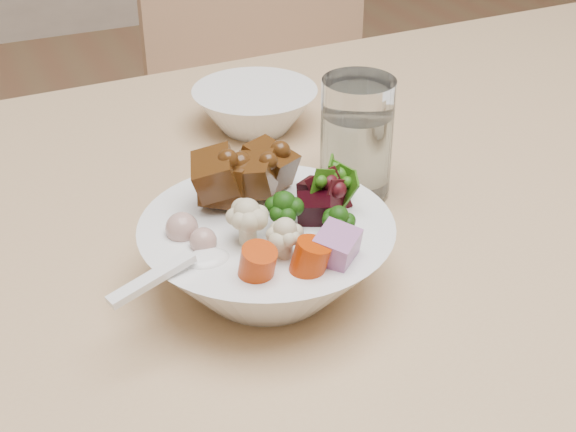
{
  "coord_description": "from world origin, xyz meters",
  "views": [
    {
      "loc": [
        -0.46,
        -0.39,
        1.12
      ],
      "look_at": [
        -0.25,
        0.09,
        0.8
      ],
      "focal_mm": 50.0,
      "sensor_mm": 36.0,
      "label": 1
    }
  ],
  "objects_px": {
    "dining_table": "(461,258)",
    "side_bowl": "(255,109)",
    "chair_far": "(280,107)",
    "food_bowl": "(268,249)",
    "water_glass": "(356,143)"
  },
  "relations": [
    {
      "from": "food_bowl",
      "to": "chair_far",
      "type": "bearing_deg",
      "value": 65.69
    },
    {
      "from": "chair_far",
      "to": "water_glass",
      "type": "xyz_separation_m",
      "value": [
        -0.2,
        -0.64,
        0.26
      ]
    },
    {
      "from": "water_glass",
      "to": "food_bowl",
      "type": "bearing_deg",
      "value": -142.22
    },
    {
      "from": "dining_table",
      "to": "chair_far",
      "type": "bearing_deg",
      "value": 79.77
    },
    {
      "from": "food_bowl",
      "to": "side_bowl",
      "type": "xyz_separation_m",
      "value": [
        0.1,
        0.28,
        -0.01
      ]
    },
    {
      "from": "food_bowl",
      "to": "water_glass",
      "type": "bearing_deg",
      "value": 37.78
    },
    {
      "from": "dining_table",
      "to": "chair_far",
      "type": "xyz_separation_m",
      "value": [
        0.1,
        0.7,
        -0.13
      ]
    },
    {
      "from": "chair_far",
      "to": "food_bowl",
      "type": "relative_size",
      "value": 4.67
    },
    {
      "from": "dining_table",
      "to": "food_bowl",
      "type": "distance_m",
      "value": 0.26
    },
    {
      "from": "dining_table",
      "to": "chair_far",
      "type": "height_order",
      "value": "chair_far"
    },
    {
      "from": "dining_table",
      "to": "side_bowl",
      "type": "distance_m",
      "value": 0.28
    },
    {
      "from": "chair_far",
      "to": "side_bowl",
      "type": "xyz_separation_m",
      "value": [
        -0.24,
        -0.47,
        0.23
      ]
    },
    {
      "from": "food_bowl",
      "to": "side_bowl",
      "type": "distance_m",
      "value": 0.3
    },
    {
      "from": "food_bowl",
      "to": "side_bowl",
      "type": "height_order",
      "value": "food_bowl"
    },
    {
      "from": "chair_far",
      "to": "dining_table",
      "type": "bearing_deg",
      "value": -96.19
    }
  ]
}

